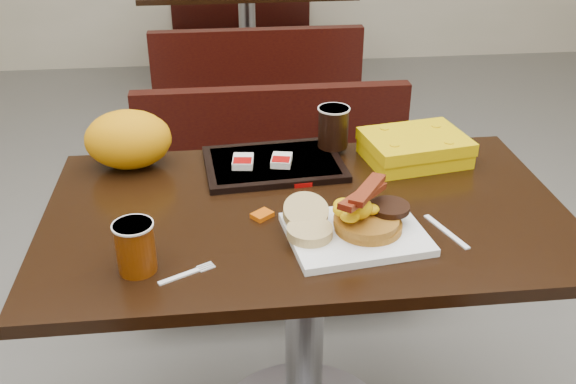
{
  "coord_description": "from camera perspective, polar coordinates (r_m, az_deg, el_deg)",
  "views": [
    {
      "loc": [
        -0.19,
        -1.28,
        1.51
      ],
      "look_at": [
        -0.05,
        -0.04,
        0.82
      ],
      "focal_mm": 40.56,
      "sensor_mm": 36.0,
      "label": 1
    }
  ],
  "objects": [
    {
      "name": "condiment_syrup",
      "position": [
        1.47,
        -2.28,
        -2.03
      ],
      "size": [
        0.06,
        0.05,
        0.01
      ],
      "primitive_type": "cube",
      "rotation": [
        0.0,
        0.0,
        0.67
      ],
      "color": "#BA4A07",
      "rests_on": "table_near"
    },
    {
      "name": "condiment_ketchup",
      "position": [
        1.6,
        1.25,
        0.83
      ],
      "size": [
        0.05,
        0.04,
        0.01
      ],
      "primitive_type": "cube",
      "rotation": [
        0.0,
        0.0,
        0.07
      ],
      "color": "#8C0504",
      "rests_on": "table_near"
    },
    {
      "name": "hashbrown_sleeve_right",
      "position": [
        1.67,
        -0.57,
        2.8
      ],
      "size": [
        0.06,
        0.08,
        0.02
      ],
      "primitive_type": "cube",
      "rotation": [
        0.0,
        0.0,
        -0.21
      ],
      "color": "silver",
      "rests_on": "tray"
    },
    {
      "name": "muffin_bottom",
      "position": [
        1.37,
        1.91,
        -3.5
      ],
      "size": [
        0.1,
        0.1,
        0.02
      ],
      "primitive_type": "cylinder",
      "rotation": [
        0.0,
        0.0,
        0.01
      ],
      "color": "tan",
      "rests_on": "platter"
    },
    {
      "name": "muffin_top",
      "position": [
        1.41,
        1.57,
        -1.77
      ],
      "size": [
        0.11,
        0.11,
        0.06
      ],
      "primitive_type": "cylinder",
      "rotation": [
        0.38,
        0.0,
        0.12
      ],
      "color": "tan",
      "rests_on": "platter"
    },
    {
      "name": "scrambled_eggs",
      "position": [
        1.36,
        6.26,
        -1.57
      ],
      "size": [
        0.1,
        0.09,
        0.05
      ],
      "primitive_type": "ellipsoid",
      "rotation": [
        0.0,
        0.0,
        0.02
      ],
      "color": "yellow",
      "rests_on": "pancake_stack"
    },
    {
      "name": "bench_far_n",
      "position": [
        4.73,
        -4.02,
        14.67
      ],
      "size": [
        1.0,
        0.46,
        0.72
      ],
      "primitive_type": null,
      "color": "black",
      "rests_on": "floor"
    },
    {
      "name": "paper_bag",
      "position": [
        1.71,
        -13.83,
        4.5
      ],
      "size": [
        0.26,
        0.23,
        0.15
      ],
      "primitive_type": "ellipsoid",
      "rotation": [
        0.0,
        0.0,
        -0.37
      ],
      "color": "orange",
      "rests_on": "table_near"
    },
    {
      "name": "sausage_patty",
      "position": [
        1.42,
        8.92,
        -1.35
      ],
      "size": [
        0.1,
        0.1,
        0.01
      ],
      "primitive_type": "cylinder",
      "rotation": [
        0.0,
        0.0,
        -0.12
      ],
      "color": "black",
      "rests_on": "pancake_stack"
    },
    {
      "name": "bench_near_n",
      "position": [
        2.3,
        -0.86,
        -1.14
      ],
      "size": [
        1.0,
        0.46,
        0.72
      ],
      "primitive_type": null,
      "color": "black",
      "rests_on": "floor"
    },
    {
      "name": "coffee_cup_far",
      "position": [
        1.75,
        3.99,
        5.68
      ],
      "size": [
        0.1,
        0.1,
        0.11
      ],
      "primitive_type": "cylinder",
      "rotation": [
        0.0,
        0.0,
        -0.26
      ],
      "color": "black",
      "rests_on": "tray"
    },
    {
      "name": "hashbrown_sleeve_left",
      "position": [
        1.67,
        -3.97,
        2.69
      ],
      "size": [
        0.06,
        0.08,
        0.02
      ],
      "primitive_type": "cube",
      "rotation": [
        0.0,
        0.0,
        -0.12
      ],
      "color": "silver",
      "rests_on": "tray"
    },
    {
      "name": "coffee_cup_near",
      "position": [
        1.3,
        -13.23,
        -4.76
      ],
      "size": [
        0.09,
        0.09,
        0.11
      ],
      "primitive_type": "cylinder",
      "rotation": [
        0.0,
        0.0,
        0.22
      ],
      "color": "#8C3B05",
      "rests_on": "table_near"
    },
    {
      "name": "bacon_strips",
      "position": [
        1.35,
        6.6,
        -0.19
      ],
      "size": [
        0.17,
        0.19,
        0.01
      ],
      "primitive_type": null,
      "rotation": [
        0.0,
        0.0,
        0.91
      ],
      "color": "#410B04",
      "rests_on": "scrambled_eggs"
    },
    {
      "name": "fork",
      "position": [
        1.3,
        -9.56,
        -7.33
      ],
      "size": [
        0.12,
        0.07,
        0.0
      ],
      "primitive_type": null,
      "rotation": [
        0.0,
        0.0,
        0.48
      ],
      "color": "white",
      "rests_on": "table_near"
    },
    {
      "name": "platter",
      "position": [
        1.4,
        5.96,
        -3.69
      ],
      "size": [
        0.31,
        0.26,
        0.02
      ],
      "primitive_type": "cube",
      "rotation": [
        0.0,
        0.0,
        0.13
      ],
      "color": "white",
      "rests_on": "table_near"
    },
    {
      "name": "table_near",
      "position": [
        1.72,
        1.45,
        -12.32
      ],
      "size": [
        1.2,
        0.7,
        0.75
      ],
      "primitive_type": null,
      "color": "black",
      "rests_on": "floor"
    },
    {
      "name": "table_far",
      "position": [
        4.05,
        -3.53,
        12.49
      ],
      "size": [
        1.2,
        0.7,
        0.75
      ],
      "primitive_type": null,
      "color": "black",
      "rests_on": "floor"
    },
    {
      "name": "knife",
      "position": [
        1.46,
        13.7,
        -3.38
      ],
      "size": [
        0.06,
        0.14,
        0.0
      ],
      "primitive_type": "cube",
      "rotation": [
        0.0,
        0.0,
        -1.25
      ],
      "color": "white",
      "rests_on": "table_near"
    },
    {
      "name": "clamshell",
      "position": [
        1.75,
        11.04,
        3.83
      ],
      "size": [
        0.29,
        0.24,
        0.07
      ],
      "primitive_type": "cube",
      "rotation": [
        0.0,
        0.0,
        0.17
      ],
      "color": "#D4AB03",
      "rests_on": "table_near"
    },
    {
      "name": "pancake_stack",
      "position": [
        1.4,
        7.05,
        -2.67
      ],
      "size": [
        0.18,
        0.18,
        0.03
      ],
      "primitive_type": "cylinder",
      "rotation": [
        0.0,
        0.0,
        0.28
      ],
      "color": "#AB601C",
      "rests_on": "platter"
    },
    {
      "name": "bench_far_s",
      "position": [
        3.39,
        -2.85,
        8.96
      ],
      "size": [
        1.0,
        0.46,
        0.72
      ],
      "primitive_type": null,
      "color": "black",
      "rests_on": "floor"
    },
    {
      "name": "tray",
      "position": [
        1.69,
        -1.25,
        2.48
      ],
      "size": [
        0.37,
        0.28,
        0.02
      ],
      "primitive_type": "cube",
      "rotation": [
        0.0,
        0.0,
        0.08
      ],
      "color": "black",
      "rests_on": "table_near"
    }
  ]
}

